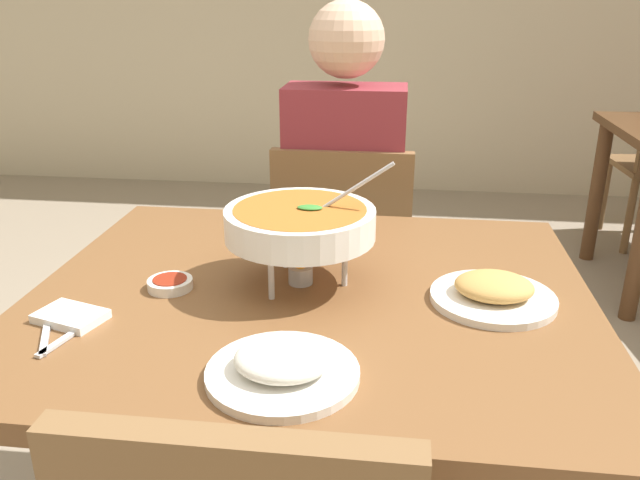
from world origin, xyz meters
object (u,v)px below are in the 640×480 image
curry_bowl (300,224)px  appetizer_plate (493,292)px  dining_table_main (311,341)px  sauce_dish (170,283)px  chair_diner_main (343,261)px  diner_main (345,188)px  rice_plate (284,366)px

curry_bowl → appetizer_plate: bearing=-5.7°
dining_table_main → sauce_dish: size_ratio=12.35×
chair_diner_main → diner_main: bearing=90.0°
diner_main → sauce_dish: (-0.28, -0.82, 0.03)m
appetizer_plate → sauce_dish: appetizer_plate is taller
dining_table_main → diner_main: diner_main is taller
appetizer_plate → sauce_dish: (-0.64, -0.02, -0.01)m
dining_table_main → diner_main: (0.00, 0.79, 0.09)m
chair_diner_main → rice_plate: 1.11m
curry_bowl → rice_plate: size_ratio=1.39×
dining_table_main → rice_plate: rice_plate is taller
diner_main → appetizer_plate: size_ratio=5.46×
sauce_dish → chair_diner_main: bearing=70.4°
dining_table_main → curry_bowl: bearing=128.7°
curry_bowl → sauce_dish: curry_bowl is taller
chair_diner_main → curry_bowl: curry_bowl is taller
rice_plate → sauce_dish: size_ratio=2.67×
dining_table_main → appetizer_plate: 0.38m
chair_diner_main → sauce_dish: (-0.28, -0.79, 0.27)m
chair_diner_main → curry_bowl: size_ratio=2.71×
dining_table_main → sauce_dish: (-0.28, -0.03, 0.13)m
curry_bowl → rice_plate: curry_bowl is taller
appetizer_plate → chair_diner_main: bearing=114.8°
dining_table_main → appetizer_plate: (0.36, -0.01, 0.14)m
curry_bowl → appetizer_plate: 0.40m
diner_main → sauce_dish: 0.87m
chair_diner_main → sauce_dish: bearing=-109.6°
chair_diner_main → diner_main: 0.24m
sauce_dish → rice_plate: bearing=-45.3°
diner_main → rice_plate: size_ratio=5.46×
diner_main → appetizer_plate: 0.88m
chair_diner_main → dining_table_main: bearing=-90.0°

